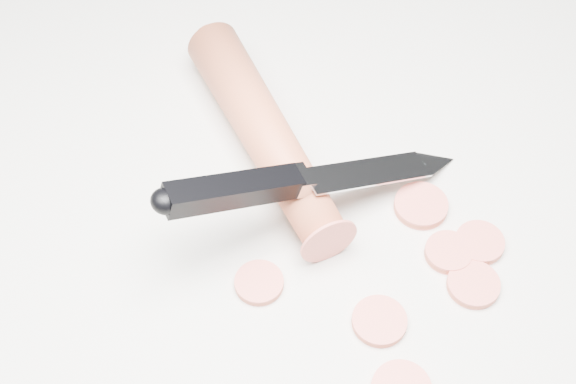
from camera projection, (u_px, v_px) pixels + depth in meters
ground at (347, 225)px, 0.56m from camera, size 2.40×2.40×0.00m
carrot at (265, 133)px, 0.58m from camera, size 0.09×0.21×0.04m
carrot_slice_1 at (473, 285)px, 0.53m from camera, size 0.03×0.03×0.01m
carrot_slice_2 at (479, 243)px, 0.55m from camera, size 0.03×0.03×0.01m
carrot_slice_3 at (449, 252)px, 0.54m from camera, size 0.03×0.03×0.01m
carrot_slice_4 at (421, 206)px, 0.57m from camera, size 0.04×0.04×0.01m
carrot_slice_5 at (259, 283)px, 0.53m from camera, size 0.03×0.03×0.01m
carrot_slice_6 at (379, 321)px, 0.51m from camera, size 0.04×0.04×0.01m
kitchen_knife at (318, 175)px, 0.53m from camera, size 0.23×0.08×0.08m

